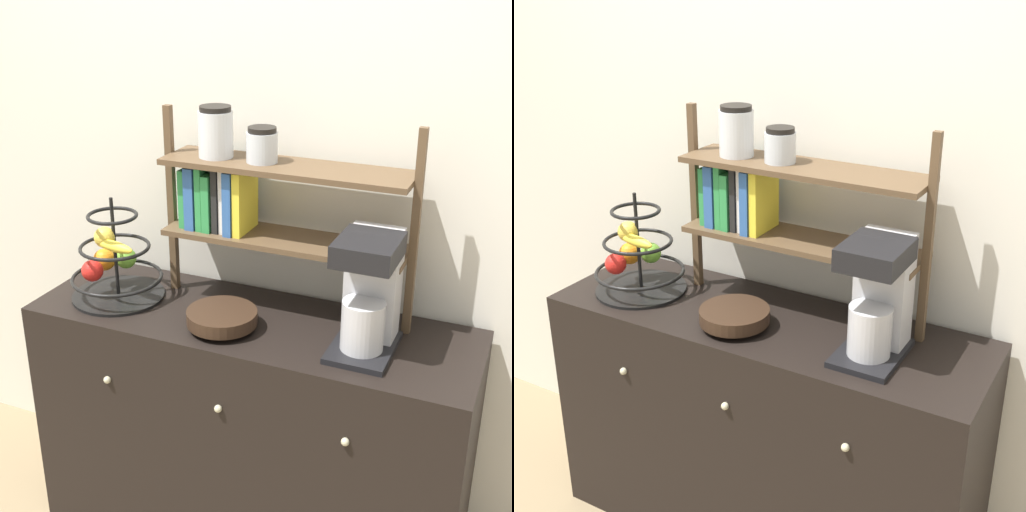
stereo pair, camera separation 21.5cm
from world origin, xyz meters
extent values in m
cube|color=silver|center=(0.00, 0.51, 1.30)|extent=(7.00, 0.05, 2.60)
cube|color=black|center=(0.00, 0.23, 0.42)|extent=(1.43, 0.46, 0.84)
sphere|color=#B2AD8C|center=(-0.39, -0.01, 0.66)|extent=(0.02, 0.02, 0.02)
sphere|color=#B2AD8C|center=(0.00, -0.01, 0.66)|extent=(0.02, 0.02, 0.02)
sphere|color=#B2AD8C|center=(0.39, -0.01, 0.66)|extent=(0.02, 0.02, 0.02)
cube|color=black|center=(0.38, 0.19, 0.85)|extent=(0.18, 0.25, 0.02)
cube|color=#B7B7BC|center=(0.38, 0.26, 1.03)|extent=(0.15, 0.10, 0.33)
cylinder|color=#B7B7BC|center=(0.38, 0.16, 0.94)|extent=(0.12, 0.12, 0.15)
cube|color=black|center=(0.38, 0.17, 1.17)|extent=(0.17, 0.20, 0.06)
cylinder|color=black|center=(-0.47, 0.20, 0.85)|extent=(0.31, 0.31, 0.01)
cylinder|color=black|center=(-0.47, 0.20, 1.02)|extent=(0.01, 0.01, 0.34)
torus|color=black|center=(-0.47, 0.20, 0.92)|extent=(0.31, 0.31, 0.01)
torus|color=black|center=(-0.47, 0.20, 1.02)|extent=(0.23, 0.23, 0.01)
torus|color=black|center=(-0.47, 0.20, 1.13)|extent=(0.17, 0.17, 0.01)
sphere|color=red|center=(-0.53, 0.15, 0.95)|extent=(0.07, 0.07, 0.07)
sphere|color=#6BAD33|center=(-0.49, 0.28, 0.95)|extent=(0.07, 0.07, 0.07)
sphere|color=orange|center=(-0.55, 0.24, 0.95)|extent=(0.08, 0.08, 0.08)
ellipsoid|color=yellow|center=(-0.44, 0.16, 1.05)|extent=(0.15, 0.06, 0.04)
sphere|color=gold|center=(-0.50, 0.19, 1.06)|extent=(0.07, 0.07, 0.07)
cylinder|color=black|center=(-0.06, 0.14, 0.85)|extent=(0.12, 0.12, 0.02)
cylinder|color=black|center=(-0.06, 0.14, 0.88)|extent=(0.22, 0.22, 0.04)
cube|color=brown|center=(-0.33, 0.35, 1.16)|extent=(0.02, 0.02, 0.63)
cube|color=brown|center=(0.47, 0.35, 1.16)|extent=(0.02, 0.02, 0.63)
cube|color=brown|center=(0.07, 0.35, 1.08)|extent=(0.78, 0.20, 0.02)
cube|color=brown|center=(0.07, 0.35, 1.32)|extent=(0.78, 0.20, 0.02)
cube|color=#2D8C47|center=(-0.26, 0.35, 1.19)|extent=(0.02, 0.13, 0.19)
cube|color=#2D599E|center=(-0.23, 0.35, 1.19)|extent=(0.03, 0.15, 0.20)
cube|color=#2D8C47|center=(-0.20, 0.35, 1.20)|extent=(0.02, 0.14, 0.21)
cube|color=#2D8C47|center=(-0.17, 0.35, 1.19)|extent=(0.03, 0.15, 0.18)
cube|color=black|center=(-0.15, 0.35, 1.20)|extent=(0.02, 0.13, 0.21)
cube|color=white|center=(-0.12, 0.35, 1.20)|extent=(0.02, 0.12, 0.21)
cube|color=#2D599E|center=(-0.10, 0.35, 1.20)|extent=(0.03, 0.16, 0.21)
cube|color=yellow|center=(-0.07, 0.35, 1.20)|extent=(0.03, 0.15, 0.21)
cylinder|color=silver|center=(-0.17, 0.35, 1.40)|extent=(0.11, 0.11, 0.14)
cylinder|color=black|center=(-0.17, 0.35, 1.48)|extent=(0.10, 0.10, 0.02)
cylinder|color=silver|center=(-0.01, 0.35, 1.37)|extent=(0.10, 0.10, 0.09)
cylinder|color=black|center=(-0.01, 0.35, 1.43)|extent=(0.09, 0.09, 0.02)
camera|label=1|loc=(0.82, -1.59, 1.90)|focal=50.00mm
camera|label=2|loc=(1.01, -1.50, 1.90)|focal=50.00mm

